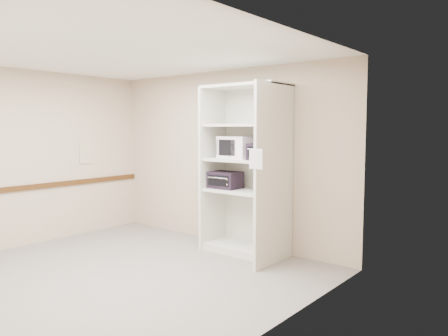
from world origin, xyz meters
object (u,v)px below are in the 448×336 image
Objects in this scene: microwave at (239,147)px; toaster_oven_lower at (225,180)px; shelving_unit at (248,176)px; toaster_oven_upper at (264,152)px.

toaster_oven_lower is (-0.18, -0.09, -0.48)m from microwave.
toaster_oven_lower is (-0.39, -0.04, -0.09)m from shelving_unit.
shelving_unit reaches higher than microwave.
toaster_oven_lower is at bearing 171.80° from toaster_oven_upper.
toaster_oven_upper is at bearing -3.58° from toaster_oven_lower.
shelving_unit is 0.40m from toaster_oven_lower.
microwave reaches higher than toaster_oven_upper.
shelving_unit reaches higher than toaster_oven_upper.
shelving_unit is at bearing 3.61° from toaster_oven_lower.
toaster_oven_upper is (0.31, -0.06, 0.35)m from shelving_unit.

